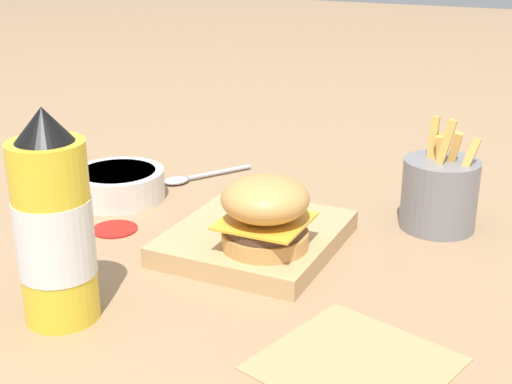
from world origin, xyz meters
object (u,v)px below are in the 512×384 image
(ketchup_bottle, at_px, (54,227))
(spoon, at_px, (190,178))
(fries_basket, at_px, (440,193))
(side_bowl, at_px, (118,184))
(burger, at_px, (265,212))
(serving_board, at_px, (256,238))

(ketchup_bottle, bearing_deg, spoon, 12.34)
(ketchup_bottle, bearing_deg, fries_basket, -37.01)
(side_bowl, bearing_deg, burger, -110.74)
(ketchup_bottle, relative_size, fries_basket, 1.46)
(burger, relative_size, spoon, 0.74)
(serving_board, bearing_deg, burger, -143.37)
(ketchup_bottle, xyz_separation_m, fries_basket, (0.41, -0.31, -0.05))
(burger, xyz_separation_m, side_bowl, (0.11, 0.29, -0.05))
(burger, xyz_separation_m, ketchup_bottle, (-0.20, 0.14, 0.03))
(burger, height_order, spoon, burger)
(serving_board, relative_size, side_bowl, 1.62)
(burger, distance_m, spoon, 0.33)
(spoon, bearing_deg, side_bowl, 5.74)
(fries_basket, bearing_deg, ketchup_bottle, 142.99)
(fries_basket, xyz_separation_m, side_bowl, (-0.10, 0.46, -0.03))
(burger, height_order, ketchup_bottle, ketchup_bottle)
(burger, bearing_deg, side_bowl, 69.26)
(spoon, bearing_deg, ketchup_bottle, 45.45)
(fries_basket, xyz_separation_m, spoon, (0.02, 0.40, -0.04))
(burger, relative_size, ketchup_bottle, 0.46)
(serving_board, height_order, ketchup_bottle, ketchup_bottle)
(side_bowl, bearing_deg, ketchup_bottle, -154.16)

